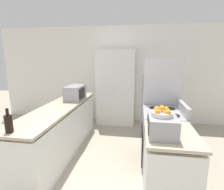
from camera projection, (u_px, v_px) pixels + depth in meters
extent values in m
cube|color=white|center=(120.00, 75.00, 4.85)|extent=(7.00, 0.06, 2.60)
cube|color=silver|center=(61.00, 131.00, 3.26)|extent=(0.58, 2.51, 0.84)
cube|color=#B7A88E|center=(59.00, 107.00, 3.16)|extent=(0.60, 2.56, 0.04)
cube|color=silver|center=(168.00, 170.00, 2.14)|extent=(0.58, 0.79, 0.84)
cube|color=#B7A88E|center=(171.00, 134.00, 2.04)|extent=(0.60, 0.80, 0.04)
cube|color=white|center=(116.00, 88.00, 4.64)|extent=(0.99, 0.48, 1.97)
sphere|color=#B2B2B7|center=(113.00, 89.00, 4.40)|extent=(0.03, 0.03, 0.03)
sphere|color=#B2B2B7|center=(116.00, 89.00, 4.39)|extent=(0.03, 0.03, 0.03)
cube|color=#9E9EA3|center=(162.00, 138.00, 2.92)|extent=(0.64, 0.78, 0.91)
cube|color=black|center=(142.00, 143.00, 2.99)|extent=(0.02, 0.69, 0.50)
cube|color=#9E9EA3|center=(183.00, 108.00, 2.76)|extent=(0.06, 0.74, 0.16)
cylinder|color=black|center=(157.00, 115.00, 2.66)|extent=(0.17, 0.17, 0.01)
cylinder|color=black|center=(155.00, 108.00, 3.02)|extent=(0.17, 0.17, 0.01)
cylinder|color=black|center=(174.00, 116.00, 2.62)|extent=(0.17, 0.17, 0.01)
cylinder|color=black|center=(170.00, 109.00, 2.98)|extent=(0.17, 0.17, 0.01)
cube|color=#B7B7BC|center=(159.00, 102.00, 3.60)|extent=(0.68, 0.73, 1.77)
cylinder|color=gray|center=(142.00, 99.00, 3.44)|extent=(0.02, 0.02, 0.97)
cube|color=#939399|center=(75.00, 93.00, 3.64)|extent=(0.32, 0.54, 0.29)
cube|color=black|center=(82.00, 93.00, 3.58)|extent=(0.01, 0.33, 0.21)
cylinder|color=black|center=(9.00, 124.00, 2.03)|extent=(0.09, 0.09, 0.21)
cylinder|color=black|center=(7.00, 112.00, 2.00)|extent=(0.03, 0.03, 0.08)
cube|color=#939399|center=(162.00, 125.00, 1.96)|extent=(0.30, 0.44, 0.22)
cube|color=black|center=(148.00, 124.00, 1.99)|extent=(0.01, 0.31, 0.13)
cylinder|color=silver|center=(162.00, 114.00, 1.92)|extent=(0.24, 0.24, 0.05)
sphere|color=orange|center=(166.00, 109.00, 1.96)|extent=(0.06, 0.06, 0.06)
sphere|color=orange|center=(157.00, 109.00, 1.98)|extent=(0.06, 0.06, 0.06)
sphere|color=orange|center=(158.00, 112.00, 1.87)|extent=(0.06, 0.06, 0.06)
sphere|color=orange|center=(168.00, 112.00, 1.86)|extent=(0.06, 0.06, 0.06)
sphere|color=orange|center=(162.00, 108.00, 1.91)|extent=(0.06, 0.06, 0.06)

